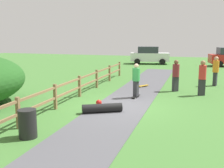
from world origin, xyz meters
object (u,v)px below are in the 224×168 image
object	(u,v)px
bystander_maroon	(176,74)
bystander_red	(202,76)
trash_bin	(28,124)
parked_car_white	(149,55)
skateboard_loose	(143,86)
skater_riding	(136,79)
skater_fallen	(102,108)
bystander_orange	(216,70)

from	to	relation	value
bystander_maroon	bystander_red	size ratio (longest dim) A/B	0.96
trash_bin	parked_car_white	size ratio (longest dim) A/B	0.20
skateboard_loose	skater_riding	bearing A→B (deg)	-86.65
skater_riding	skater_fallen	world-z (taller)	skater_riding
skateboard_loose	bystander_red	distance (m)	3.78
parked_car_white	bystander_red	bearing A→B (deg)	-70.81
bystander_orange	bystander_red	distance (m)	3.29
skater_riding	bystander_red	world-z (taller)	bystander_red
bystander_orange	bystander_maroon	xyz separation A→B (m)	(-2.26, -2.49, -0.03)
trash_bin	skater_riding	bearing A→B (deg)	72.06
skater_riding	bystander_orange	bearing A→B (deg)	49.75
skater_fallen	skateboard_loose	size ratio (longest dim) A/B	2.08
trash_bin	skater_fallen	bearing A→B (deg)	69.28
skater_riding	skateboard_loose	xyz separation A→B (m)	(-0.18, 3.02, -0.90)
bystander_maroon	parked_car_white	distance (m)	15.14
skater_riding	bystander_maroon	bearing A→B (deg)	52.02
bystander_orange	bystander_maroon	bearing A→B (deg)	-132.20
skater_riding	parked_car_white	xyz separation A→B (m)	(-2.13, 16.91, -0.03)
skater_riding	bystander_red	distance (m)	3.57
bystander_maroon	skateboard_loose	bearing A→B (deg)	159.47
skater_riding	skater_fallen	bearing A→B (deg)	-104.72
trash_bin	bystander_red	distance (m)	9.54
skater_riding	skateboard_loose	world-z (taller)	skater_riding
skater_fallen	skateboard_loose	distance (m)	6.05
bystander_red	parked_car_white	world-z (taller)	parked_car_white
skateboard_loose	bystander_orange	world-z (taller)	bystander_orange
trash_bin	skateboard_loose	xyz separation A→B (m)	(1.88, 9.37, -0.36)
skateboard_loose	bystander_maroon	distance (m)	2.28
skater_fallen	bystander_maroon	world-z (taller)	bystander_maroon
skater_fallen	bystander_red	world-z (taller)	bystander_red
trash_bin	bystander_red	xyz separation A→B (m)	(5.25, 7.94, 0.58)
skater_riding	trash_bin	bearing A→B (deg)	-107.94
skater_fallen	bystander_orange	size ratio (longest dim) A/B	0.87
bystander_orange	parked_car_white	bearing A→B (deg)	116.98
parked_car_white	trash_bin	bearing A→B (deg)	-89.80
skater_fallen	bystander_red	xyz separation A→B (m)	(3.98, 4.59, 0.83)
parked_car_white	bystander_orange	bearing A→B (deg)	-63.02
trash_bin	bystander_maroon	size ratio (longest dim) A/B	0.50
bystander_orange	bystander_red	xyz separation A→B (m)	(-0.85, -3.18, 0.01)
skateboard_loose	bystander_maroon	size ratio (longest dim) A/B	0.43
skater_riding	parked_car_white	world-z (taller)	parked_car_white
bystander_maroon	parked_car_white	size ratio (longest dim) A/B	0.40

